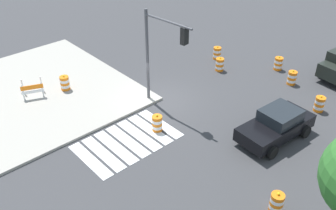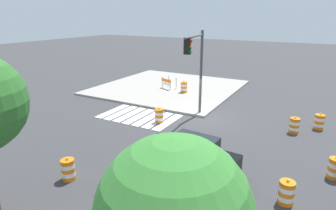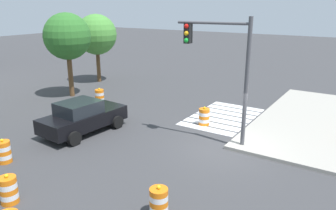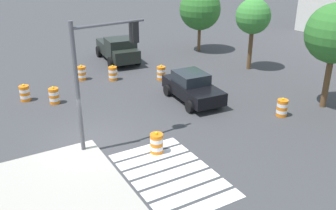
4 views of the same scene
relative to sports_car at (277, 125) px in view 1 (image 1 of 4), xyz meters
name	(u,v)px [view 1 (image 1 of 4)]	position (x,y,z in m)	size (l,w,h in m)	color
ground_plane	(163,100)	(1.93, -6.69, -0.81)	(120.00, 120.00, 0.00)	#38383A
sidewalk_corner	(26,95)	(7.93, -12.69, -0.74)	(12.00, 12.00, 0.15)	#9E998E
crosswalk_stripes	(127,141)	(5.93, -4.89, -0.80)	(5.10, 3.20, 0.02)	silver
sports_car	(277,125)	(0.00, 0.00, 0.00)	(4.42, 2.37, 1.63)	black
traffic_barrel_near_corner	(277,203)	(4.12, 2.89, -0.36)	(0.56, 0.56, 1.02)	orange
traffic_barrel_crosswalk_end	(217,53)	(-4.78, -8.31, -0.36)	(0.56, 0.56, 1.02)	orange
traffic_barrel_median_near	(157,123)	(4.16, -4.58, -0.36)	(0.56, 0.56, 1.02)	orange
traffic_barrel_median_far	(292,78)	(-5.58, -2.58, -0.36)	(0.56, 0.56, 1.02)	orange
traffic_barrel_far_curb	(319,104)	(-4.03, 0.22, -0.36)	(0.56, 0.56, 1.02)	orange
traffic_barrel_lane_center	(220,64)	(-3.54, -6.96, -0.36)	(0.56, 0.56, 1.02)	orange
traffic_barrel_opposite_curb	(278,64)	(-6.66, -4.34, -0.36)	(0.56, 0.56, 1.02)	orange
traffic_barrel_on_sidewalk	(65,83)	(5.80, -11.52, -0.21)	(0.56, 0.56, 1.02)	orange
construction_barricade	(32,89)	(7.68, -12.01, -0.09)	(1.44, 1.19, 1.00)	silver
traffic_light_pole	(162,45)	(2.41, -6.16, 3.10)	(0.62, 3.28, 5.50)	#4C4C51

